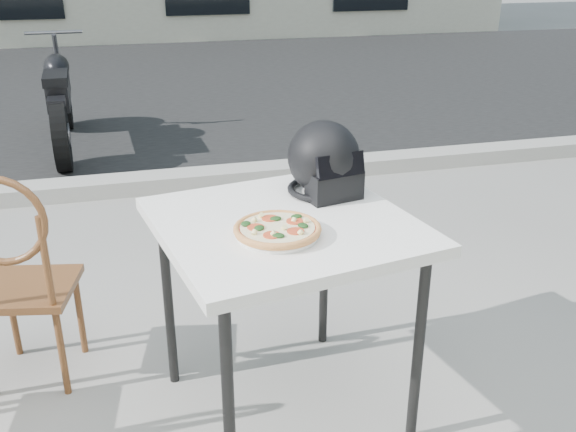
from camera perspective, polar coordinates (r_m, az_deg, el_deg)
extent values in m
cube|color=black|center=(8.90, -14.23, 11.05)|extent=(30.00, 8.00, 0.00)
cube|color=#ADAAA2|center=(5.02, -12.97, 2.83)|extent=(30.00, 0.25, 0.12)
cube|color=white|center=(2.30, -0.29, -0.85)|extent=(1.02, 1.02, 0.04)
cylinder|color=black|center=(2.12, -5.31, -16.59)|extent=(0.05, 0.05, 0.79)
cylinder|color=black|center=(2.40, 11.50, -11.70)|extent=(0.05, 0.05, 0.79)
cylinder|color=black|center=(2.69, -10.60, -7.43)|extent=(0.05, 0.05, 0.79)
cylinder|color=black|center=(2.92, 3.24, -4.52)|extent=(0.05, 0.05, 0.79)
cylinder|color=white|center=(2.16, -0.94, -1.72)|extent=(0.36, 0.36, 0.01)
torus|color=white|center=(2.16, -0.95, -1.59)|extent=(0.37, 0.37, 0.01)
cylinder|color=#D28D4D|center=(2.15, -0.95, -1.27)|extent=(0.34, 0.34, 0.01)
torus|color=#D28D4D|center=(2.15, -0.95, -1.11)|extent=(0.35, 0.35, 0.02)
cylinder|color=#B61C14|center=(2.15, -0.95, -1.09)|extent=(0.31, 0.31, 0.00)
cylinder|color=beige|center=(2.15, -0.95, -1.01)|extent=(0.30, 0.30, 0.00)
cylinder|color=#C24121|center=(2.18, 0.60, -0.45)|extent=(0.07, 0.07, 0.00)
cylinder|color=#C24121|center=(2.21, -1.61, -0.20)|extent=(0.07, 0.07, 0.00)
cylinder|color=#C24121|center=(2.14, -2.88, -1.00)|extent=(0.07, 0.07, 0.00)
cylinder|color=#C24121|center=(2.08, -1.45, -1.70)|extent=(0.07, 0.07, 0.00)
cylinder|color=#C24121|center=(2.11, 0.68, -1.35)|extent=(0.07, 0.07, 0.00)
ellipsoid|color=#183B15|center=(2.20, -1.10, -0.23)|extent=(0.05, 0.04, 0.01)
ellipsoid|color=#183B15|center=(2.13, -2.58, -1.06)|extent=(0.05, 0.05, 0.01)
ellipsoid|color=#183B15|center=(2.15, 1.34, -0.84)|extent=(0.04, 0.05, 0.01)
ellipsoid|color=#183B15|center=(2.07, -0.86, -1.74)|extent=(0.05, 0.05, 0.01)
ellipsoid|color=#183B15|center=(2.22, 0.76, -0.04)|extent=(0.05, 0.05, 0.01)
ellipsoid|color=#183B15|center=(2.16, -3.77, -0.68)|extent=(0.05, 0.05, 0.01)
cylinder|color=#FBEF99|center=(2.12, -0.34, -1.04)|extent=(0.02, 0.02, 0.02)
cylinder|color=#FBEF99|center=(2.18, -3.00, -0.34)|extent=(0.03, 0.02, 0.02)
cylinder|color=#FBEF99|center=(2.18, 0.53, -0.37)|extent=(0.03, 0.03, 0.02)
cylinder|color=#FBEF99|center=(2.22, -2.41, 0.06)|extent=(0.02, 0.03, 0.02)
cylinder|color=#FBEF99|center=(2.09, 1.12, -1.45)|extent=(0.03, 0.02, 0.02)
cylinder|color=#FBEF99|center=(2.09, -3.01, -1.45)|extent=(0.03, 0.03, 0.02)
cylinder|color=#FBEF99|center=(2.18, 1.63, -0.39)|extent=(0.02, 0.03, 0.02)
cylinder|color=#FBEF99|center=(2.08, -1.30, -1.56)|extent=(0.02, 0.02, 0.02)
ellipsoid|color=black|center=(2.51, 3.19, 5.23)|extent=(0.33, 0.35, 0.29)
cube|color=black|center=(2.46, 4.16, 2.71)|extent=(0.22, 0.14, 0.11)
torus|color=black|center=(2.55, 3.12, 2.46)|extent=(0.34, 0.34, 0.02)
cube|color=black|center=(2.40, 4.69, 4.51)|extent=(0.20, 0.08, 0.09)
cube|color=brown|center=(2.89, -22.10, -6.01)|extent=(0.44, 0.44, 0.03)
cylinder|color=brown|center=(3.08, -18.02, -8.21)|extent=(0.04, 0.04, 0.41)
cylinder|color=brown|center=(3.17, -23.28, -8.08)|extent=(0.04, 0.04, 0.41)
cylinder|color=brown|center=(2.83, -19.47, -11.30)|extent=(0.04, 0.04, 0.41)
cylinder|color=brown|center=(2.63, -20.69, -3.96)|extent=(0.04, 0.04, 0.39)
cylinder|color=black|center=(6.95, -19.31, 9.76)|extent=(0.14, 0.60, 0.60)
cylinder|color=slate|center=(6.95, -19.31, 9.76)|extent=(0.15, 0.20, 0.20)
cylinder|color=black|center=(5.59, -19.52, 6.74)|extent=(0.14, 0.60, 0.60)
cylinder|color=slate|center=(5.59, -19.52, 6.74)|extent=(0.15, 0.20, 0.20)
cube|color=black|center=(6.22, -19.71, 10.63)|extent=(0.22, 1.05, 0.22)
ellipsoid|color=black|center=(6.33, -19.88, 12.39)|extent=(0.24, 0.42, 0.22)
cube|color=black|center=(5.89, -19.96, 11.47)|extent=(0.22, 0.51, 0.08)
cylinder|color=slate|center=(6.81, -19.68, 12.22)|extent=(0.06, 0.32, 0.71)
cylinder|color=slate|center=(6.64, -20.12, 15.07)|extent=(0.52, 0.05, 0.03)
cube|color=black|center=(5.55, -19.90, 9.56)|extent=(0.15, 0.22, 0.05)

